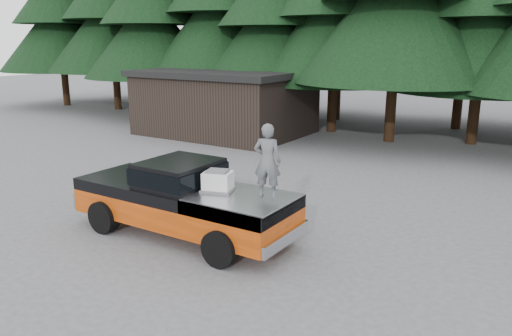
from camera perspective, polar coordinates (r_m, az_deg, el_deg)
The scene contains 6 objects.
ground at distance 12.16m, azimuth -2.26°, elevation -8.85°, with size 120.00×120.00×0.00m, color #4D4D50.
pickup_truck at distance 12.67m, azimuth -8.26°, elevation -4.78°, with size 6.00×2.04×1.33m, color #C9440D, non-canonical shape.
truck_cab at distance 12.45m, azimuth -8.76°, elevation -0.52°, with size 1.66×1.90×0.59m, color black.
air_compressor at distance 11.80m, azimuth -4.39°, elevation -1.60°, with size 0.65×0.54×0.44m, color silver.
man_on_bed at distance 11.13m, azimuth 1.31°, elevation 0.81°, with size 0.62×0.41×1.70m, color #505357.
utility_building at distance 26.35m, azimuth -3.52°, elevation 7.58°, with size 8.40×6.40×3.30m.
Camera 1 is at (6.40, -9.15, 4.81)m, focal length 35.00 mm.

